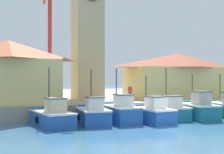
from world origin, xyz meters
The scene contains 14 objects.
ground_plane centered at (0.00, 0.00, 0.00)m, with size 300.00×300.00×0.00m, color #386689.
quay_wharf centered at (0.00, 27.10, 0.59)m, with size 120.00×40.00×1.18m, color #9E937F.
fishing_boat_far_left centered at (-7.43, 4.35, 0.69)m, with size 2.58×4.93×4.15m.
fishing_boat_left_outer centered at (-4.49, 4.14, 0.73)m, with size 2.40×4.42×4.06m.
fishing_boat_left_inner centered at (-2.28, 4.28, 0.79)m, with size 1.95×4.54×4.15m.
fishing_boat_mid_left centered at (-0.13, 3.34, 0.71)m, with size 2.24×4.54×3.57m.
fishing_boat_center centered at (2.21, 4.41, 0.70)m, with size 2.75×4.42×4.28m.
fishing_boat_mid_right centered at (4.47, 3.79, 0.80)m, with size 2.50×4.88×3.69m.
clock_tower centered at (-1.86, 13.68, 9.12)m, with size 3.36×3.36×16.63m.
warehouse_left centered at (-9.91, 11.28, 4.02)m, with size 8.73×6.56×5.55m.
warehouse_right centered at (8.94, 12.87, 3.78)m, with size 12.23×5.81×5.08m.
port_crane_far centered at (-3.34, 26.62, 7.47)m, with size 2.00×7.62×16.92m.
dock_worker_near_tower centered at (-6.64, 8.98, 2.03)m, with size 0.34×0.22×1.62m.
dock_worker_along_quay centered at (0.76, 8.78, 2.03)m, with size 0.34×0.22×1.62m.
Camera 1 is at (-11.80, -17.56, 3.30)m, focal length 50.00 mm.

